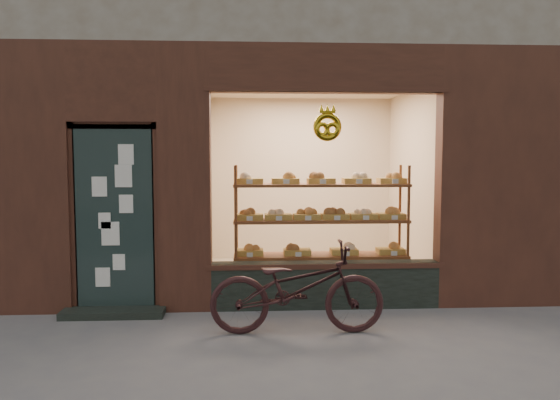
{
  "coord_description": "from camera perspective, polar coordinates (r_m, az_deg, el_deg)",
  "views": [
    {
      "loc": [
        -0.45,
        -4.27,
        1.81
      ],
      "look_at": [
        -0.1,
        2.0,
        1.31
      ],
      "focal_mm": 35.0,
      "sensor_mm": 36.0,
      "label": 1
    }
  ],
  "objects": [
    {
      "name": "ground",
      "position": [
        4.66,
        2.74,
        -18.31
      ],
      "size": [
        90.0,
        90.0,
        0.0
      ],
      "primitive_type": "plane",
      "color": "slate"
    },
    {
      "name": "display_shelf",
      "position": [
        6.94,
        4.28,
        -3.06
      ],
      "size": [
        2.2,
        0.45,
        1.7
      ],
      "color": "brown",
      "rests_on": "ground"
    },
    {
      "name": "bicycle",
      "position": [
        5.64,
        1.79,
        -9.2
      ],
      "size": [
        1.79,
        0.64,
        0.93
      ],
      "primitive_type": "imported",
      "rotation": [
        0.0,
        0.0,
        1.56
      ],
      "color": "black",
      "rests_on": "ground"
    }
  ]
}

